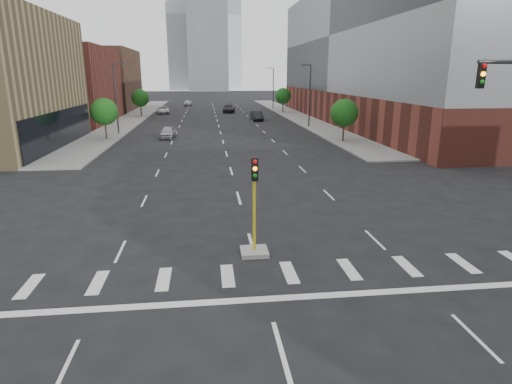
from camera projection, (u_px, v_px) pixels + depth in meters
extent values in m
cube|color=gray|center=(135.00, 117.00, 79.59)|extent=(5.00, 92.00, 0.15)
cube|color=gray|center=(293.00, 115.00, 82.95)|extent=(5.00, 92.00, 0.15)
cube|color=brown|center=(45.00, 85.00, 68.95)|extent=(20.00, 22.00, 12.00)
cube|color=brown|center=(87.00, 80.00, 93.70)|extent=(20.00, 24.00, 13.00)
cube|color=brown|center=(397.00, 107.00, 70.53)|extent=(24.00, 70.00, 5.00)
cube|color=slate|center=(403.00, 36.00, 67.60)|extent=(24.00, 70.00, 17.00)
cube|color=#B2B7BC|center=(190.00, 17.00, 210.81)|extent=(22.00, 22.00, 70.00)
cube|color=#B2B7BC|center=(223.00, 17.00, 249.78)|extent=(20.00, 20.00, 80.00)
cube|color=slate|center=(207.00, 42.00, 196.03)|extent=(18.00, 18.00, 44.00)
cube|color=#999993|center=(254.00, 252.00, 19.04)|extent=(1.20, 1.20, 0.20)
cylinder|color=gold|center=(254.00, 216.00, 18.59)|extent=(0.14, 0.14, 3.20)
cube|color=black|center=(255.00, 169.00, 17.86)|extent=(0.28, 0.18, 1.00)
sphere|color=red|center=(255.00, 162.00, 17.67)|extent=(0.18, 0.18, 0.18)
sphere|color=orange|center=(255.00, 169.00, 17.75)|extent=(0.18, 0.18, 0.18)
sphere|color=#0C7F19|center=(255.00, 176.00, 17.83)|extent=(0.18, 0.18, 0.18)
cube|color=black|center=(481.00, 75.00, 16.56)|extent=(0.28, 0.18, 1.00)
sphere|color=red|center=(484.00, 66.00, 16.35)|extent=(0.18, 0.18, 0.18)
sphere|color=orange|center=(483.00, 74.00, 16.43)|extent=(0.18, 0.18, 0.18)
sphere|color=#0C7F19|center=(482.00, 82.00, 16.51)|extent=(0.18, 0.18, 0.18)
cylinder|color=#2D2D30|center=(310.00, 97.00, 63.42)|extent=(0.20, 0.20, 9.00)
cube|color=#2D2D30|center=(305.00, 65.00, 62.13)|extent=(1.40, 0.22, 0.15)
cylinder|color=#2D2D30|center=(273.00, 89.00, 96.92)|extent=(0.20, 0.20, 9.00)
cube|color=#2D2D30|center=(270.00, 68.00, 95.63)|extent=(1.40, 0.22, 0.15)
cylinder|color=#2D2D30|center=(116.00, 100.00, 55.60)|extent=(0.20, 0.20, 9.00)
cube|color=#2D2D30|center=(119.00, 64.00, 54.49)|extent=(1.40, 0.22, 0.15)
cylinder|color=#382619|center=(106.00, 132.00, 51.69)|extent=(0.20, 0.20, 1.75)
sphere|color=#184E14|center=(104.00, 112.00, 51.05)|extent=(3.20, 3.20, 3.20)
cylinder|color=#382619|center=(141.00, 111.00, 80.40)|extent=(0.20, 0.20, 1.75)
sphere|color=#184E14|center=(140.00, 98.00, 79.77)|extent=(3.20, 3.20, 3.20)
cylinder|color=#382619|center=(343.00, 133.00, 50.04)|extent=(0.20, 0.20, 1.75)
sphere|color=#184E14|center=(344.00, 113.00, 49.41)|extent=(3.20, 3.20, 3.20)
cylinder|color=#382619|center=(283.00, 108.00, 88.33)|extent=(0.20, 0.20, 1.75)
sphere|color=#184E14|center=(283.00, 96.00, 87.70)|extent=(3.20, 3.20, 3.20)
imported|color=#9F9EA2|center=(168.00, 132.00, 53.20)|extent=(1.94, 4.34, 1.45)
imported|color=black|center=(257.00, 116.00, 73.56)|extent=(1.90, 4.96, 1.61)
imported|color=silver|center=(163.00, 110.00, 86.47)|extent=(2.90, 5.36, 1.43)
imported|color=black|center=(229.00, 108.00, 88.79)|extent=(3.04, 5.95, 1.65)
imported|color=#B4B4B9|center=(188.00, 103.00, 107.19)|extent=(2.13, 4.36, 1.43)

